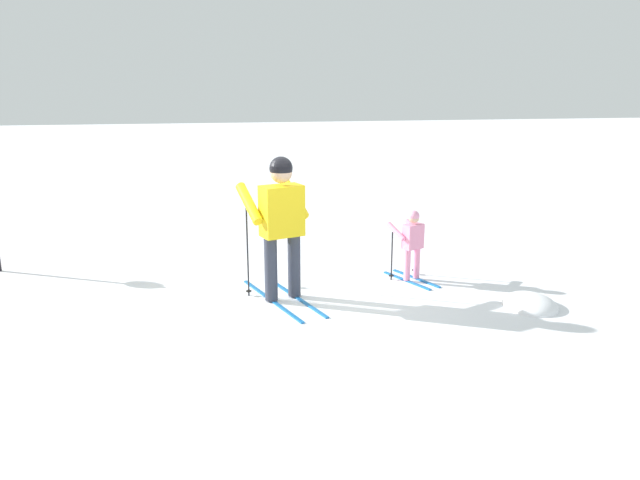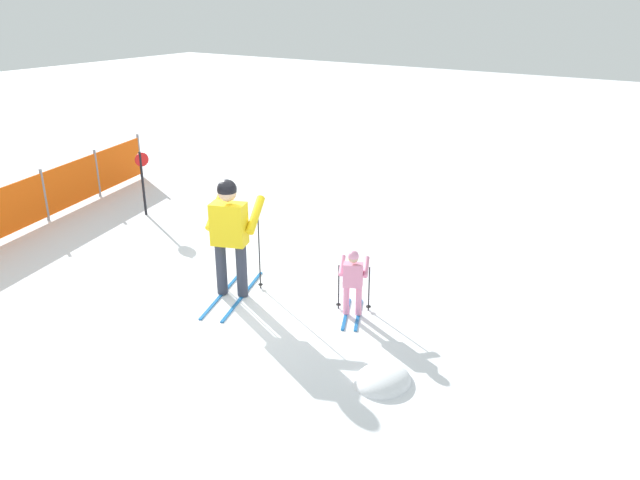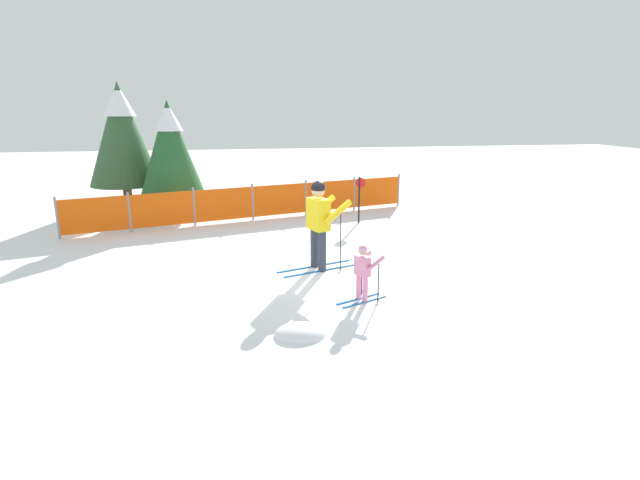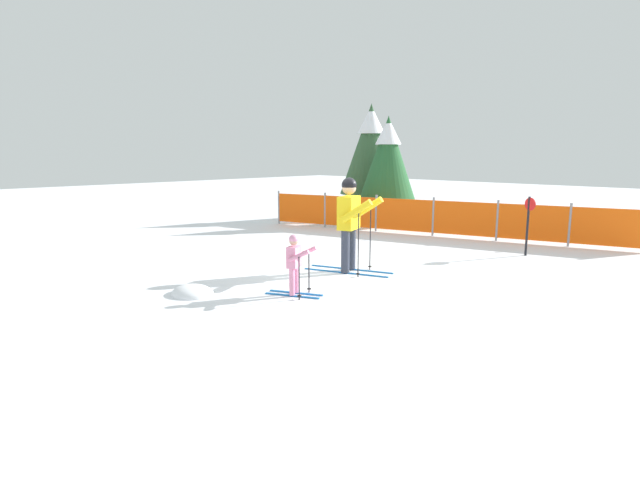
# 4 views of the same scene
# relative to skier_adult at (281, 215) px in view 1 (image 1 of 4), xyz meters

# --- Properties ---
(ground_plane) EXTENTS (60.00, 60.00, 0.00)m
(ground_plane) POSITION_rel_skier_adult_xyz_m (-0.23, 0.03, -1.07)
(ground_plane) COLOR white
(skier_adult) EXTENTS (1.72, 1.00, 1.79)m
(skier_adult) POSITION_rel_skier_adult_xyz_m (0.00, 0.00, 0.00)
(skier_adult) COLOR #1966B2
(skier_adult) RESTS_ON ground_plane
(skier_child) EXTENTS (0.92, 0.61, 0.98)m
(skier_child) POSITION_rel_skier_adult_xyz_m (0.43, -1.82, -0.51)
(skier_child) COLOR #1966B2
(skier_child) RESTS_ON ground_plane
(snow_mound) EXTENTS (0.75, 0.64, 0.30)m
(snow_mound) POSITION_rel_skier_adult_xyz_m (-0.78, -2.95, -1.07)
(snow_mound) COLOR white
(snow_mound) RESTS_ON ground_plane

